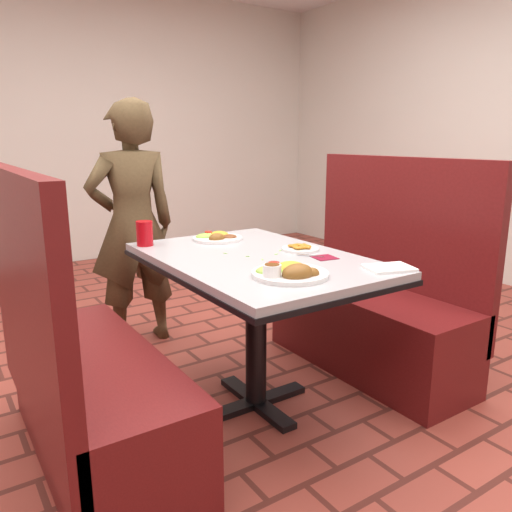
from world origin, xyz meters
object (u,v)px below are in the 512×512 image
diner_person (132,225)px  far_dinner_plate (217,235)px  booth_bench_left (85,387)px  booth_bench_right (374,311)px  dining_table (256,276)px  near_dinner_plate (290,269)px  red_tumbler (145,233)px  plantain_plate (300,248)px

diner_person → far_dinner_plate: diner_person is taller
diner_person → far_dinner_plate: 0.71m
booth_bench_left → booth_bench_right: same height
dining_table → booth_bench_left: 0.86m
dining_table → booth_bench_left: booth_bench_left is taller
near_dinner_plate → far_dinner_plate: near_dinner_plate is taller
red_tumbler → plantain_plate: bearing=-41.5°
booth_bench_left → diner_person: 1.33m
dining_table → near_dinner_plate: 0.39m
booth_bench_left → plantain_plate: (1.04, -0.02, 0.43)m
dining_table → diner_person: bearing=99.4°
dining_table → diner_person: 1.12m
booth_bench_left → diner_person: diner_person is taller
red_tumbler → booth_bench_left: bearing=-133.0°
booth_bench_left → diner_person: size_ratio=0.80×
red_tumbler → diner_person: bearing=75.7°
far_dinner_plate → plantain_plate: 0.49m
diner_person → plantain_plate: size_ratio=8.43×
booth_bench_right → far_dinner_plate: size_ratio=4.62×
booth_bench_left → booth_bench_right: bearing=0.0°
dining_table → booth_bench_left: bearing=180.0°
booth_bench_right → far_dinner_plate: booth_bench_right is taller
diner_person → red_tumbler: (-0.15, -0.60, 0.06)m
booth_bench_left → near_dinner_plate: size_ratio=4.00×
diner_person → near_dinner_plate: 1.46m
far_dinner_plate → dining_table: bearing=-94.8°
diner_person → red_tumbler: size_ratio=12.21×
near_dinner_plate → plantain_plate: (0.33, 0.35, -0.02)m
dining_table → diner_person: diner_person is taller
near_dinner_plate → red_tumbler: 0.89m
booth_bench_left → near_dinner_plate: booth_bench_left is taller
booth_bench_left → red_tumbler: 0.83m
far_dinner_plate → red_tumbler: (-0.37, 0.07, 0.04)m
booth_bench_right → diner_person: size_ratio=0.80×
dining_table → far_dinner_plate: 0.44m
dining_table → diner_person: size_ratio=0.81×
plantain_plate → red_tumbler: size_ratio=1.45×
near_dinner_plate → far_dinner_plate: (0.12, 0.79, -0.01)m
far_dinner_plate → plantain_plate: (0.21, -0.44, -0.01)m
booth_bench_right → plantain_plate: size_ratio=6.74×
far_dinner_plate → booth_bench_left: bearing=-153.0°
far_dinner_plate → red_tumbler: red_tumbler is taller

